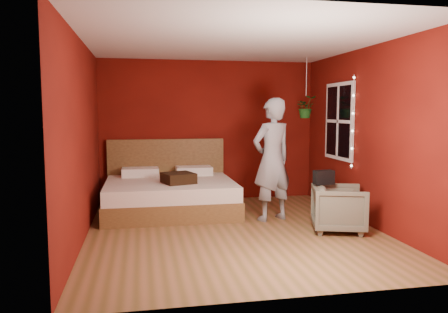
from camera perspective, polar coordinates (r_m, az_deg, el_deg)
floor at (r=6.20m, az=1.31°, el=-9.68°), size 4.50×4.50×0.00m
room_walls at (r=5.97m, az=1.35°, el=6.05°), size 4.04×4.54×2.62m
window at (r=7.47m, az=14.78°, el=4.47°), size 0.05×0.97×1.27m
fairy_lights at (r=6.99m, az=16.46°, el=4.33°), size 0.04×0.04×1.45m
bed at (r=7.38m, az=-7.12°, el=-4.77°), size 2.11×1.79×1.16m
person at (r=6.67m, az=6.29°, el=-0.42°), size 0.79×0.66×1.87m
armchair at (r=6.31m, az=14.76°, el=-6.57°), size 0.88×0.86×0.64m
handbag at (r=6.30m, az=12.90°, el=-2.67°), size 0.29×0.16×0.20m
throw_pillow at (r=6.98m, az=-5.97°, el=-2.81°), size 0.57×0.57×0.16m
hanging_plant at (r=7.80m, az=10.65°, el=6.37°), size 0.37×0.33×1.06m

